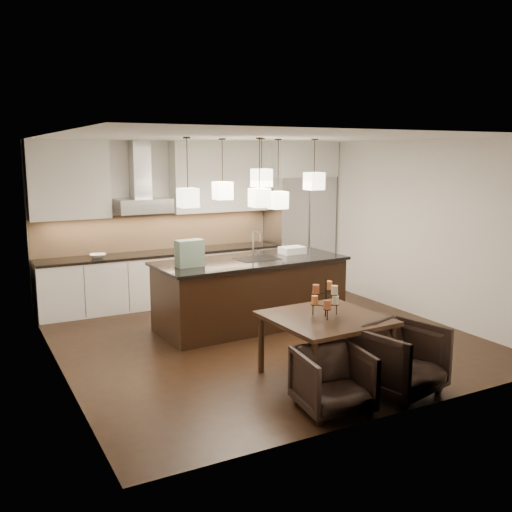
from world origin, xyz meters
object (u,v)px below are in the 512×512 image
refrigerator (299,233)px  armchair_right (399,359)px  island_body (250,294)px  dining_table (325,347)px  armchair_left (333,381)px

refrigerator → armchair_right: (-1.69, -4.73, -0.69)m
refrigerator → island_body: (-1.97, -1.76, -0.59)m
dining_table → armchair_left: size_ratio=1.75×
island_body → armchair_right: size_ratio=3.31×
dining_table → armchair_right: 0.87m
island_body → armchair_left: (-0.62, -3.01, -0.17)m
island_body → armchair_left: 3.08m
refrigerator → armchair_left: refrigerator is taller
island_body → dining_table: island_body is taller
refrigerator → dining_table: (-2.17, -4.01, -0.70)m
armchair_left → armchair_right: 0.90m
armchair_right → refrigerator: bearing=57.3°
dining_table → armchair_left: 0.87m
dining_table → armchair_right: size_ratio=1.48×
island_body → armchair_right: bearing=-87.2°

